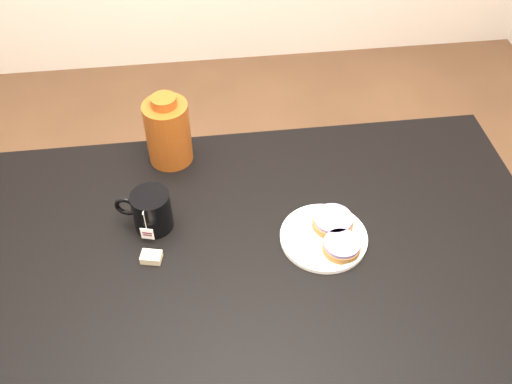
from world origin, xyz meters
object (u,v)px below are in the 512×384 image
(table, at_px, (250,286))
(teabag_pouch, at_px, (151,257))
(bagel_front, at_px, (342,246))
(mug, at_px, (151,211))
(plate, at_px, (324,237))
(bagel_back, at_px, (333,221))
(bagel_package, at_px, (168,131))

(table, distance_m, teabag_pouch, 0.24)
(bagel_front, height_order, mug, mug)
(plate, xyz_separation_m, bagel_front, (0.03, -0.04, 0.02))
(bagel_back, bearing_deg, teabag_pouch, -174.46)
(bagel_back, relative_size, bagel_package, 0.61)
(mug, distance_m, bagel_package, 0.24)
(teabag_pouch, height_order, bagel_package, bagel_package)
(plate, distance_m, bagel_back, 0.04)
(bagel_front, bearing_deg, bagel_package, 135.22)
(teabag_pouch, bearing_deg, mug, 87.52)
(plate, relative_size, teabag_pouch, 4.46)
(plate, bearing_deg, bagel_front, -56.43)
(table, distance_m, plate, 0.21)
(table, relative_size, teabag_pouch, 31.11)
(bagel_back, distance_m, bagel_package, 0.47)
(plate, relative_size, mug, 1.41)
(table, xyz_separation_m, teabag_pouch, (-0.22, 0.04, 0.09))
(plate, xyz_separation_m, mug, (-0.39, 0.09, 0.04))
(mug, relative_size, teabag_pouch, 3.15)
(bagel_package, bearing_deg, mug, -101.46)
(table, relative_size, bagel_front, 12.35)
(teabag_pouch, bearing_deg, bagel_back, 5.54)
(table, xyz_separation_m, plate, (0.18, 0.05, 0.09))
(bagel_back, xyz_separation_m, bagel_package, (-0.37, 0.29, 0.07))
(bagel_front, xyz_separation_m, mug, (-0.42, 0.14, 0.03))
(teabag_pouch, bearing_deg, bagel_front, -4.62)
(plate, bearing_deg, table, -164.28)
(mug, bearing_deg, table, -18.25)
(bagel_back, bearing_deg, mug, 171.56)
(bagel_front, distance_m, teabag_pouch, 0.42)
(bagel_front, distance_m, bagel_package, 0.53)
(bagel_package, bearing_deg, bagel_front, -44.78)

